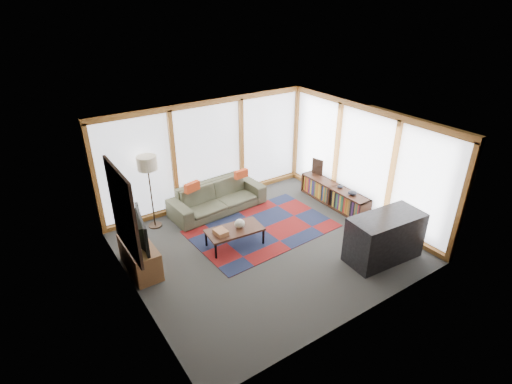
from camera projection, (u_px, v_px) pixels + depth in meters
ground at (267, 246)px, 8.41m from camera, size 5.50×5.50×0.00m
room_envelope at (271, 164)px, 8.37m from camera, size 5.52×5.02×2.62m
rug at (262, 229)px, 8.99m from camera, size 3.20×2.15×0.01m
sofa at (218, 197)px, 9.62m from camera, size 2.38×1.06×0.68m
pillow_left at (192, 187)px, 9.13m from camera, size 0.40×0.21×0.21m
pillow_right at (241, 174)px, 9.79m from camera, size 0.37×0.14×0.20m
floor_lamp at (151, 192)px, 8.73m from camera, size 0.43×0.43×1.71m
coffee_table at (235, 237)px, 8.34m from camera, size 1.22×0.69×0.39m
book_stack at (221, 232)px, 8.07m from camera, size 0.24×0.30×0.09m
vase at (240, 224)px, 8.28m from camera, size 0.22×0.22×0.19m
bookshelf at (334, 195)px, 9.90m from camera, size 0.38×2.08×0.52m
bowl_a at (352, 193)px, 9.33m from camera, size 0.24×0.24×0.11m
bowl_b at (340, 187)px, 9.67m from camera, size 0.18×0.18×0.07m
shelf_picture at (317, 167)px, 10.33m from camera, size 0.11×0.32×0.41m
tv_console at (140, 257)px, 7.57m from camera, size 0.48×1.15×0.58m
television at (136, 230)px, 7.31m from camera, size 0.33×1.06×0.61m
bar_counter at (384, 237)px, 7.82m from camera, size 1.56×0.82×0.95m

